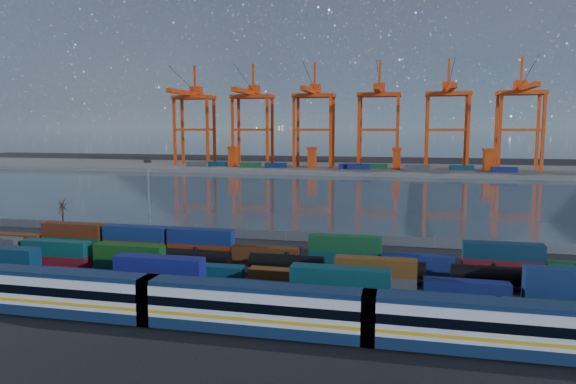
% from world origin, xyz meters
% --- Properties ---
extents(ground, '(700.00, 700.00, 0.00)m').
position_xyz_m(ground, '(0.00, 0.00, 0.00)').
color(ground, black).
rests_on(ground, ground).
extents(harbor_water, '(700.00, 700.00, 0.00)m').
position_xyz_m(harbor_water, '(0.00, 105.00, 0.01)').
color(harbor_water, '#34434C').
rests_on(harbor_water, ground).
extents(far_quay, '(700.00, 70.00, 2.00)m').
position_xyz_m(far_quay, '(0.00, 210.00, 1.00)').
color(far_quay, '#514F4C').
rests_on(far_quay, ground).
extents(distant_mountains, '(2470.00, 1100.00, 520.00)m').
position_xyz_m(distant_mountains, '(63.02, 1600.00, 220.29)').
color(distant_mountains, '#1E2630').
rests_on(distant_mountains, ground).
extents(passenger_train, '(79.57, 3.40, 5.84)m').
position_xyz_m(passenger_train, '(7.41, -20.59, 2.93)').
color(passenger_train, silver).
rests_on(passenger_train, ground).
extents(container_row_south, '(141.68, 2.62, 5.58)m').
position_xyz_m(container_row_south, '(-12.86, -10.35, 2.14)').
color(container_row_south, '#36393B').
rests_on(container_row_south, ground).
extents(container_row_mid, '(140.84, 2.35, 5.00)m').
position_xyz_m(container_row_mid, '(-9.15, -2.22, 2.13)').
color(container_row_mid, '#393C3E').
rests_on(container_row_mid, ground).
extents(container_row_north, '(141.29, 2.49, 5.30)m').
position_xyz_m(container_row_north, '(-9.77, 10.72, 2.15)').
color(container_row_north, '#101B50').
rests_on(container_row_north, ground).
extents(tanker_string, '(120.84, 2.65, 3.79)m').
position_xyz_m(tanker_string, '(13.59, 3.01, 1.90)').
color(tanker_string, black).
rests_on(tanker_string, ground).
extents(waterfront_fence, '(160.12, 0.12, 2.20)m').
position_xyz_m(waterfront_fence, '(-0.00, 28.00, 1.00)').
color(waterfront_fence, '#595B5E').
rests_on(waterfront_fence, ground).
extents(bare_tree, '(2.01, 2.03, 7.93)m').
position_xyz_m(bare_tree, '(-50.33, 24.52, 3.94)').
color(bare_tree, black).
rests_on(bare_tree, ground).
extents(yard_light_mast, '(1.60, 0.40, 16.60)m').
position_xyz_m(yard_light_mast, '(-30.00, 26.00, 9.30)').
color(yard_light_mast, slate).
rests_on(yard_light_mast, ground).
extents(gantry_cranes, '(197.70, 43.58, 59.02)m').
position_xyz_m(gantry_cranes, '(-7.50, 203.43, 36.18)').
color(gantry_cranes, red).
rests_on(gantry_cranes, ground).
extents(quay_containers, '(172.58, 10.99, 2.60)m').
position_xyz_m(quay_containers, '(-11.00, 195.46, 3.30)').
color(quay_containers, navy).
rests_on(quay_containers, far_quay).
extents(straddle_carriers, '(140.00, 7.00, 11.10)m').
position_xyz_m(straddle_carriers, '(-2.50, 200.00, 7.82)').
color(straddle_carriers, red).
rests_on(straddle_carriers, far_quay).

